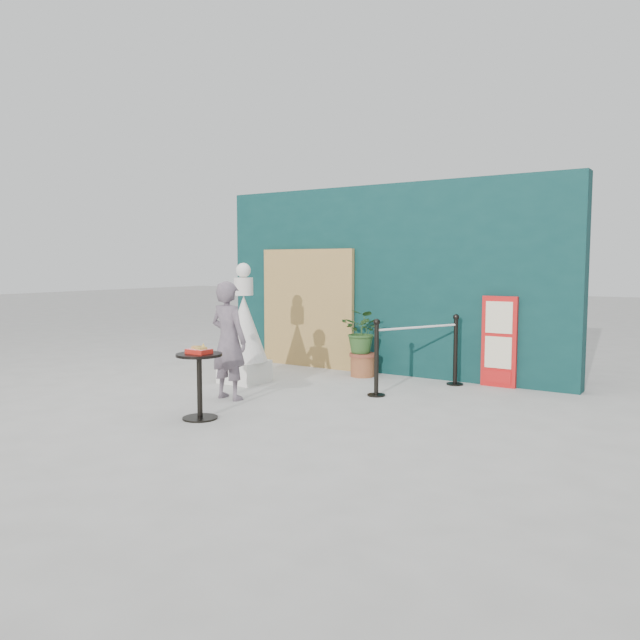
% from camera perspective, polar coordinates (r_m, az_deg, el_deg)
% --- Properties ---
extents(ground, '(60.00, 60.00, 0.00)m').
position_cam_1_polar(ground, '(7.61, -5.01, -8.22)').
color(ground, '#ADAAA5').
rests_on(ground, ground).
extents(back_wall, '(6.00, 0.30, 3.00)m').
position_cam_1_polar(back_wall, '(10.06, 6.11, 3.68)').
color(back_wall, '#092C2C').
rests_on(back_wall, ground).
extents(bamboo_fence, '(1.80, 0.08, 2.00)m').
position_cam_1_polar(bamboo_fence, '(10.63, -1.17, 1.09)').
color(bamboo_fence, tan).
rests_on(bamboo_fence, ground).
extents(woman, '(0.58, 0.40, 1.53)m').
position_cam_1_polar(woman, '(8.15, -8.36, -1.87)').
color(woman, slate).
rests_on(woman, ground).
extents(menu_board, '(0.50, 0.07, 1.30)m').
position_cam_1_polar(menu_board, '(9.23, 16.06, -1.92)').
color(menu_board, red).
rests_on(menu_board, ground).
extents(statue, '(0.69, 0.69, 1.77)m').
position_cam_1_polar(statue, '(9.27, -6.96, -1.28)').
color(statue, silver).
rests_on(statue, ground).
extents(cafe_table, '(0.52, 0.52, 0.75)m').
position_cam_1_polar(cafe_table, '(7.20, -10.97, -5.01)').
color(cafe_table, black).
rests_on(cafe_table, ground).
extents(food_basket, '(0.26, 0.19, 0.11)m').
position_cam_1_polar(food_basket, '(7.16, -10.99, -2.73)').
color(food_basket, red).
rests_on(food_basket, cafe_table).
extents(planter, '(0.62, 0.54, 1.05)m').
position_cam_1_polar(planter, '(9.72, 3.93, -1.62)').
color(planter, brown).
rests_on(planter, ground).
extents(stanchion_barrier, '(0.84, 1.54, 1.03)m').
position_cam_1_polar(stanchion_barrier, '(8.77, 8.92, -3.17)').
color(stanchion_barrier, black).
rests_on(stanchion_barrier, ground).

